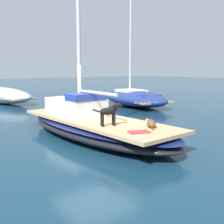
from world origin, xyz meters
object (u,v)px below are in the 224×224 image
at_px(deck_winch, 148,121).
at_px(moored_boat_starboard_side, 135,98).
at_px(dog_brown, 151,123).
at_px(sailboat_main, 95,128).
at_px(dog_black, 109,112).
at_px(coiled_rope, 99,124).
at_px(deck_towel, 139,132).

xyz_separation_m(deck_winch, moored_boat_starboard_side, (5.80, 7.11, -0.23)).
relative_size(dog_brown, moored_boat_starboard_side, 0.12).
height_order(sailboat_main, dog_black, dog_black).
bearing_deg(coiled_rope, dog_brown, -47.26).
xyz_separation_m(deck_winch, deck_towel, (-1.03, -0.71, -0.08)).
relative_size(deck_towel, moored_boat_starboard_side, 0.08).
bearing_deg(deck_winch, dog_black, 156.88).
xyz_separation_m(dog_black, moored_boat_starboard_side, (6.93, 6.63, -0.55)).
relative_size(sailboat_main, deck_winch, 34.99).
height_order(dog_brown, deck_towel, dog_brown).
relative_size(dog_brown, coiled_rope, 2.48).
xyz_separation_m(sailboat_main, moored_boat_starboard_side, (6.60, 5.32, 0.19)).
bearing_deg(deck_towel, coiled_rope, 101.11).
distance_m(sailboat_main, coiled_rope, 1.19).
xyz_separation_m(sailboat_main, coiled_rope, (-0.52, -1.02, 0.35)).
relative_size(deck_winch, coiled_rope, 0.65).
height_order(coiled_rope, moored_boat_starboard_side, moored_boat_starboard_side).
relative_size(dog_black, deck_towel, 1.64).
bearing_deg(coiled_rope, sailboat_main, 63.18).
xyz_separation_m(sailboat_main, deck_winch, (0.80, -1.79, 0.42)).
height_order(sailboat_main, moored_boat_starboard_side, moored_boat_starboard_side).
bearing_deg(moored_boat_starboard_side, sailboat_main, -141.11).
relative_size(sailboat_main, dog_brown, 9.13).
distance_m(dog_black, moored_boat_starboard_side, 9.60).
bearing_deg(sailboat_main, dog_black, -104.04).
distance_m(dog_black, deck_winch, 1.27).
xyz_separation_m(dog_brown, coiled_rope, (-1.06, 1.15, -0.08)).
distance_m(deck_winch, deck_towel, 1.25).
height_order(coiled_rope, deck_towel, coiled_rope).
bearing_deg(coiled_rope, deck_winch, -30.12).
height_order(dog_black, moored_boat_starboard_side, moored_boat_starboard_side).
distance_m(deck_winch, coiled_rope, 1.53).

